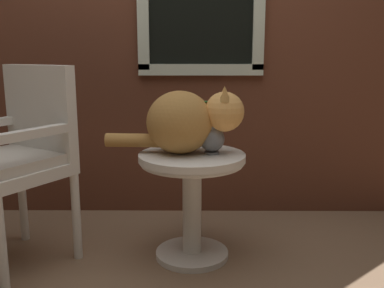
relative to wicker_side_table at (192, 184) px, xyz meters
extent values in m
plane|color=#7F6047|center=(-0.18, -0.18, -0.39)|extent=(6.00, 6.00, 0.00)
cube|color=#562D1E|center=(-0.18, 0.70, 0.91)|extent=(4.00, 0.04, 2.60)
cube|color=beige|center=(0.05, 0.66, 0.55)|extent=(0.78, 0.03, 0.07)
cylinder|color=silver|center=(0.00, 0.00, -0.38)|extent=(0.38, 0.38, 0.03)
cylinder|color=silver|center=(0.00, 0.00, -0.12)|extent=(0.10, 0.10, 0.49)
cylinder|color=silver|center=(0.00, 0.00, 0.14)|extent=(0.54, 0.54, 0.03)
torus|color=silver|center=(0.00, 0.00, 0.11)|extent=(0.52, 0.52, 0.02)
cylinder|color=silver|center=(-0.82, -0.38, -0.17)|extent=(0.04, 0.04, 0.45)
cylinder|color=silver|center=(-0.96, 0.21, -0.17)|extent=(0.04, 0.04, 0.45)
cylinder|color=silver|center=(-0.59, -0.02, -0.17)|extent=(0.04, 0.04, 0.45)
cube|color=silver|center=(-0.89, -0.09, 0.09)|extent=(0.65, 0.65, 0.06)
cube|color=beige|center=(-0.89, -0.09, 0.15)|extent=(0.60, 0.60, 0.05)
cube|color=silver|center=(-0.78, 0.09, 0.36)|extent=(0.43, 0.30, 0.47)
cube|color=silver|center=(-0.71, -0.20, 0.30)|extent=(0.27, 0.39, 0.04)
ellipsoid|color=#AD7A3D|center=(-0.06, 0.02, 0.32)|extent=(0.35, 0.33, 0.31)
sphere|color=#E2A356|center=(0.16, 0.00, 0.37)|extent=(0.20, 0.20, 0.20)
cone|color=#AD7A3D|center=(0.16, -0.05, 0.46)|extent=(0.06, 0.06, 0.07)
cone|color=#AD7A3D|center=(0.16, 0.06, 0.46)|extent=(0.06, 0.06, 0.07)
cylinder|color=#AD7A3D|center=(-0.29, 0.03, 0.22)|extent=(0.30, 0.08, 0.07)
cylinder|color=slate|center=(0.10, 0.00, 0.17)|extent=(0.08, 0.08, 0.01)
ellipsoid|color=slate|center=(0.10, 0.00, 0.23)|extent=(0.13, 0.13, 0.13)
cylinder|color=slate|center=(0.10, 0.00, 0.30)|extent=(0.07, 0.07, 0.04)
torus|color=slate|center=(0.10, 0.00, 0.32)|extent=(0.09, 0.09, 0.02)
cylinder|color=#2D662D|center=(0.08, 0.01, 0.37)|extent=(0.04, 0.02, 0.09)
cone|color=#2D662D|center=(0.06, 0.01, 0.41)|extent=(0.04, 0.04, 0.02)
cylinder|color=#2D662D|center=(0.12, 0.00, 0.37)|extent=(0.04, 0.01, 0.09)
cone|color=#2D662D|center=(0.14, 0.00, 0.41)|extent=(0.04, 0.04, 0.02)
camera|label=1|loc=(0.02, -2.12, 0.65)|focal=40.80mm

